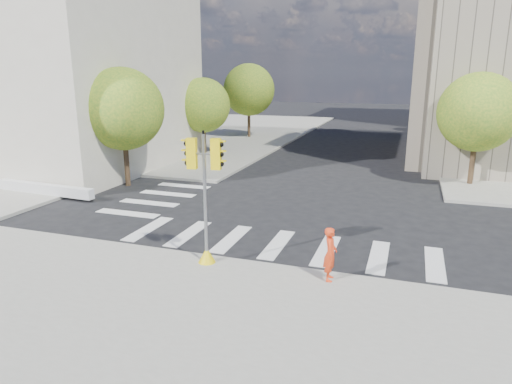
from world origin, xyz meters
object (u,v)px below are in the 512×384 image
(traffic_signal, at_px, (205,209))
(planter_wall, at_px, (45,189))
(photographer, at_px, (330,254))
(lamp_near, at_px, (480,98))
(lamp_far, at_px, (460,90))

(traffic_signal, height_order, planter_wall, traffic_signal)
(traffic_signal, relative_size, photographer, 2.63)
(photographer, bearing_deg, lamp_near, -23.48)
(lamp_far, xyz_separation_m, planter_wall, (-21.14, -27.36, -4.18))
(traffic_signal, height_order, photographer, traffic_signal)
(lamp_far, distance_m, planter_wall, 34.83)
(traffic_signal, relative_size, planter_wall, 0.71)
(lamp_far, relative_size, traffic_signal, 1.90)
(lamp_far, xyz_separation_m, photographer, (-5.74, -32.60, -3.62))
(lamp_near, relative_size, traffic_signal, 1.90)
(lamp_near, xyz_separation_m, traffic_signal, (-9.71, -18.60, -2.64))
(lamp_near, relative_size, planter_wall, 1.35)
(lamp_far, distance_m, photographer, 33.30)
(lamp_near, height_order, traffic_signal, lamp_near)
(lamp_near, relative_size, photographer, 5.00)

